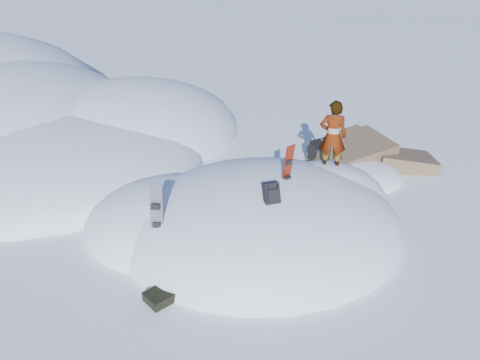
{
  "coord_description": "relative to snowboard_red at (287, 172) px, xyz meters",
  "views": [
    {
      "loc": [
        -2.08,
        -9.54,
        6.46
      ],
      "look_at": [
        -0.52,
        0.3,
        1.32
      ],
      "focal_mm": 35.0,
      "sensor_mm": 36.0,
      "label": 1
    }
  ],
  "objects": [
    {
      "name": "snow_mound",
      "position": [
        -0.71,
        0.29,
        -1.64
      ],
      "size": [
        8.0,
        6.0,
        3.0
      ],
      "color": "white",
      "rests_on": "ground"
    },
    {
      "name": "snowboard_dark",
      "position": [
        -3.05,
        -0.73,
        -0.5
      ],
      "size": [
        0.36,
        0.38,
        1.49
      ],
      "rotation": [
        0.0,
        0.0,
        -0.31
      ],
      "color": "black",
      "rests_on": "snow_mound"
    },
    {
      "name": "person",
      "position": [
        1.44,
        1.06,
        0.36
      ],
      "size": [
        0.8,
        0.65,
        1.91
      ],
      "primitive_type": "imported",
      "rotation": [
        0.0,
        0.0,
        2.82
      ],
      "color": "slate",
      "rests_on": "snow_mound"
    },
    {
      "name": "gear_pile",
      "position": [
        -2.94,
        -2.01,
        -1.52
      ],
      "size": [
        0.96,
        0.8,
        0.25
      ],
      "rotation": [
        0.0,
        0.0,
        0.57
      ],
      "color": "black",
      "rests_on": "ground"
    },
    {
      "name": "backpack",
      "position": [
        -0.57,
        -0.92,
        -0.03
      ],
      "size": [
        0.38,
        0.46,
        0.55
      ],
      "rotation": [
        0.0,
        0.0,
        0.16
      ],
      "color": "black",
      "rests_on": "snow_mound"
    },
    {
      "name": "ground",
      "position": [
        -0.54,
        0.05,
        -1.64
      ],
      "size": [
        120.0,
        120.0,
        0.0
      ],
      "primitive_type": "plane",
      "color": "white",
      "rests_on": "ground"
    },
    {
      "name": "rock_outcrop",
      "position": [
        3.18,
        3.06,
        -1.63
      ],
      "size": [
        4.68,
        4.41,
        1.68
      ],
      "color": "brown",
      "rests_on": "ground"
    },
    {
      "name": "snowboard_red",
      "position": [
        0.0,
        0.0,
        0.0
      ],
      "size": [
        0.33,
        0.31,
        1.4
      ],
      "rotation": [
        0.0,
        0.0,
        0.55
      ],
      "color": "red",
      "rests_on": "snow_mound"
    }
  ]
}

